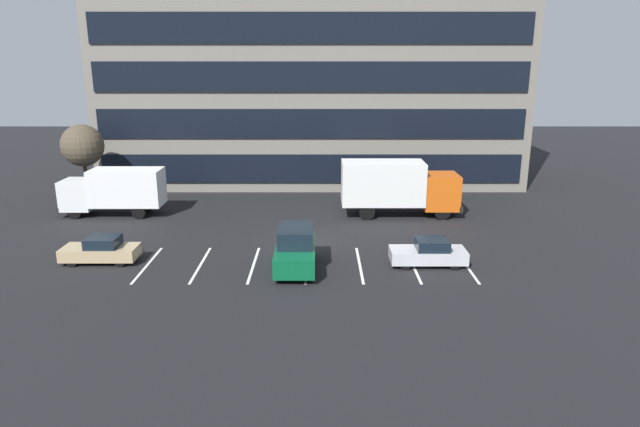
% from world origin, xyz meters
% --- Properties ---
extents(ground_plane, '(120.00, 120.00, 0.00)m').
position_xyz_m(ground_plane, '(0.00, 0.00, 0.00)').
color(ground_plane, black).
extents(office_building, '(35.17, 10.40, 21.60)m').
position_xyz_m(office_building, '(0.00, 17.95, 10.80)').
color(office_building, slate).
rests_on(office_building, ground_plane).
extents(lot_markings, '(16.94, 5.40, 0.01)m').
position_xyz_m(lot_markings, '(0.00, -3.84, 0.00)').
color(lot_markings, silver).
rests_on(lot_markings, ground_plane).
extents(box_truck_white, '(6.96, 2.31, 3.23)m').
position_xyz_m(box_truck_white, '(-13.46, 5.96, 1.82)').
color(box_truck_white, white).
rests_on(box_truck_white, ground_plane).
extents(box_truck_orange, '(8.12, 2.69, 3.76)m').
position_xyz_m(box_truck_orange, '(6.02, 5.90, 2.12)').
color(box_truck_orange, '#D85914').
rests_on(box_truck_orange, ground_plane).
extents(suv_forest, '(2.01, 4.75, 2.15)m').
position_xyz_m(suv_forest, '(-0.55, -4.32, 1.04)').
color(suv_forest, '#0C5933').
rests_on(suv_forest, ground_plane).
extents(sedan_silver, '(3.95, 1.65, 1.41)m').
position_xyz_m(sedan_silver, '(6.41, -3.86, 0.67)').
color(sedan_silver, silver).
rests_on(sedan_silver, ground_plane).
extents(sedan_tan, '(3.93, 1.65, 1.41)m').
position_xyz_m(sedan_tan, '(-10.95, -3.43, 0.66)').
color(sedan_tan, tan).
rests_on(sedan_tan, ground_plane).
extents(bare_tree, '(3.12, 3.12, 5.86)m').
position_xyz_m(bare_tree, '(-17.00, 9.83, 4.27)').
color(bare_tree, '#473323').
rests_on(bare_tree, ground_plane).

